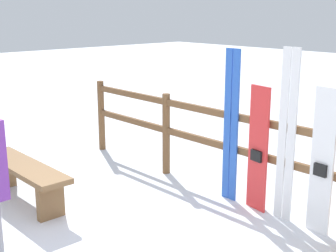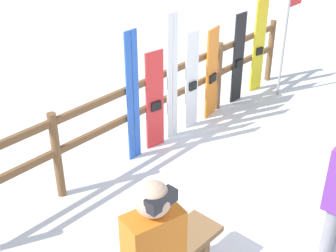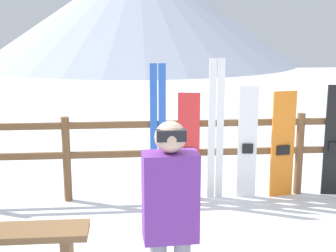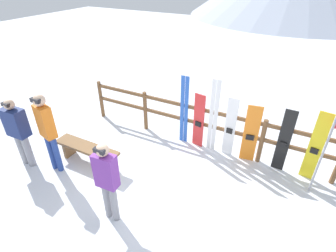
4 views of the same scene
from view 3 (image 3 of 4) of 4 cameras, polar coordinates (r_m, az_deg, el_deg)
The scene contains 9 objects.
mountain_backdrop at distance 27.69m, azimuth -3.53°, elevation 13.92°, with size 18.00×18.00×6.00m.
fence at distance 5.92m, azimuth 2.14°, elevation -2.70°, with size 6.04×0.10×1.07m.
person_purple at distance 3.16m, azimuth 0.28°, elevation -10.93°, with size 0.37×0.22×1.58m.
ski_pair_blue at distance 5.78m, azimuth -1.23°, elevation -0.90°, with size 0.19×0.02×1.72m.
snowboard_red at distance 5.86m, azimuth 2.53°, elevation -2.58°, with size 0.27×0.09×1.36m.
ski_pair_white at distance 5.86m, azimuth 5.86°, elevation -0.48°, with size 0.19×0.02×1.78m.
snowboard_white at distance 5.99m, azimuth 9.65°, elevation -2.05°, with size 0.24×0.07×1.44m.
snowboard_orange at distance 6.13m, azimuth 13.81°, elevation -2.24°, with size 0.31×0.09×1.37m.
snowboard_black_stripe at distance 6.36m, azimuth 19.55°, elevation -1.73°, with size 0.24×0.07×1.44m.
Camera 3 is at (-0.71, -3.63, 2.17)m, focal length 50.00 mm.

